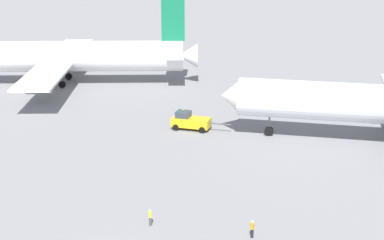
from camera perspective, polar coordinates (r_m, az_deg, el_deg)
airliner_at_gate_left at (r=115.93m, az=-13.86°, el=5.98°), size 58.20×48.13×16.71m
pushback_tug at (r=85.76m, az=-0.18°, el=-0.10°), size 8.83×3.72×2.95m
ground_crew_marshaller_foreground at (r=55.66m, az=5.87°, el=-10.45°), size 0.36×0.49×1.74m
ground_crew_wing_walker_right at (r=57.67m, az=-4.08°, el=-9.37°), size 0.36×0.36×1.73m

